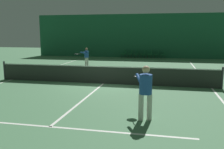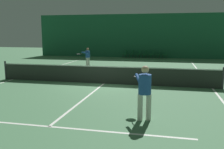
% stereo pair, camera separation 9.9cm
% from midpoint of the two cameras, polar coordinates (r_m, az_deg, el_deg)
% --- Properties ---
extents(ground_plane, '(60.00, 60.00, 0.00)m').
position_cam_midpoint_polar(ground_plane, '(13.42, -2.18, -2.10)').
color(ground_plane, '#4C7F56').
extents(backdrop_curtain, '(23.00, 0.12, 4.75)m').
position_cam_midpoint_polar(backdrop_curtain, '(27.88, 5.44, 8.77)').
color(backdrop_curtain, '#1E5B3D').
rests_on(backdrop_curtain, ground).
extents(court_line_baseline_far, '(11.00, 0.10, 0.00)m').
position_cam_midpoint_polar(court_line_baseline_far, '(24.99, 4.54, 3.26)').
color(court_line_baseline_far, white).
rests_on(court_line_baseline_far, ground).
extents(court_line_service_far, '(8.25, 0.10, 0.00)m').
position_cam_midpoint_polar(court_line_service_far, '(19.60, 2.41, 1.58)').
color(court_line_service_far, white).
rests_on(court_line_service_far, ground).
extents(court_line_service_near, '(8.25, 0.10, 0.00)m').
position_cam_midpoint_polar(court_line_service_near, '(7.61, -14.35, -11.49)').
color(court_line_service_near, white).
rests_on(court_line_service_near, ground).
extents(court_line_sideline_left, '(0.10, 23.80, 0.00)m').
position_cam_midpoint_polar(court_line_sideline_left, '(15.68, -22.07, -1.10)').
color(court_line_sideline_left, white).
rests_on(court_line_sideline_left, ground).
extents(court_line_sideline_right, '(0.10, 23.80, 0.00)m').
position_cam_midpoint_polar(court_line_sideline_right, '(13.21, 21.65, -2.94)').
color(court_line_sideline_right, white).
rests_on(court_line_sideline_right, ground).
extents(court_line_centre, '(0.10, 12.80, 0.00)m').
position_cam_midpoint_polar(court_line_centre, '(13.41, -2.18, -2.09)').
color(court_line_centre, white).
rests_on(court_line_centre, ground).
extents(tennis_net, '(12.00, 0.10, 1.07)m').
position_cam_midpoint_polar(tennis_net, '(13.32, -2.20, 0.06)').
color(tennis_net, '#2D332D').
rests_on(tennis_net, ground).
extents(player_near, '(0.77, 1.41, 1.71)m').
position_cam_midpoint_polar(player_near, '(7.75, 7.25, -3.20)').
color(player_near, beige).
rests_on(player_near, ground).
extents(player_far, '(1.01, 1.25, 1.52)m').
position_cam_midpoint_polar(player_far, '(20.17, -6.09, 4.28)').
color(player_far, beige).
rests_on(player_far, ground).
extents(courtside_chair_0, '(0.44, 0.44, 0.84)m').
position_cam_midpoint_polar(courtside_chair_0, '(27.59, 2.65, 4.87)').
color(courtside_chair_0, '#2D2D2D').
rests_on(courtside_chair_0, ground).
extents(courtside_chair_1, '(0.44, 0.44, 0.84)m').
position_cam_midpoint_polar(courtside_chair_1, '(27.49, 4.13, 4.84)').
color(courtside_chair_1, '#2D2D2D').
rests_on(courtside_chair_1, ground).
extents(courtside_chair_2, '(0.44, 0.44, 0.84)m').
position_cam_midpoint_polar(courtside_chair_2, '(27.40, 5.62, 4.80)').
color(courtside_chair_2, '#2D2D2D').
rests_on(courtside_chair_2, ground).
extents(courtside_chair_3, '(0.44, 0.44, 0.84)m').
position_cam_midpoint_polar(courtside_chair_3, '(27.33, 7.11, 4.76)').
color(courtside_chair_3, '#2D2D2D').
rests_on(courtside_chair_3, ground).
extents(courtside_chair_4, '(0.44, 0.44, 0.84)m').
position_cam_midpoint_polar(courtside_chair_4, '(27.27, 8.62, 4.72)').
color(courtside_chair_4, '#2D2D2D').
rests_on(courtside_chair_4, ground).
extents(courtside_chair_5, '(0.44, 0.44, 0.84)m').
position_cam_midpoint_polar(courtside_chair_5, '(27.24, 10.12, 4.67)').
color(courtside_chair_5, '#2D2D2D').
rests_on(courtside_chair_5, ground).
extents(courtside_chair_6, '(0.44, 0.44, 0.84)m').
position_cam_midpoint_polar(courtside_chair_6, '(27.23, 11.63, 4.62)').
color(courtside_chair_6, '#2D2D2D').
rests_on(courtside_chair_6, ground).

